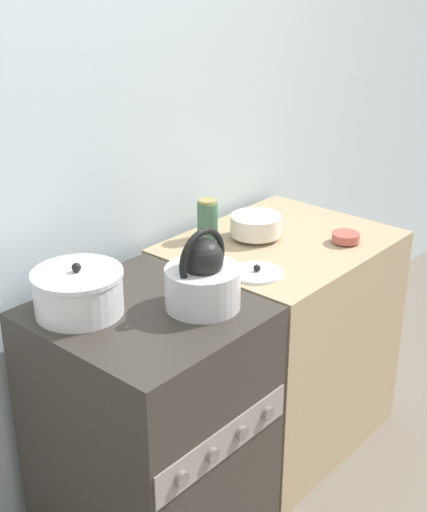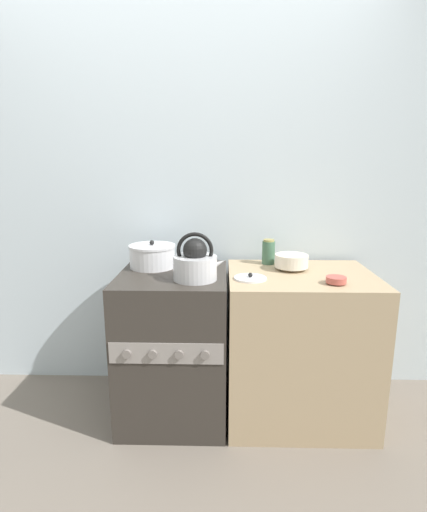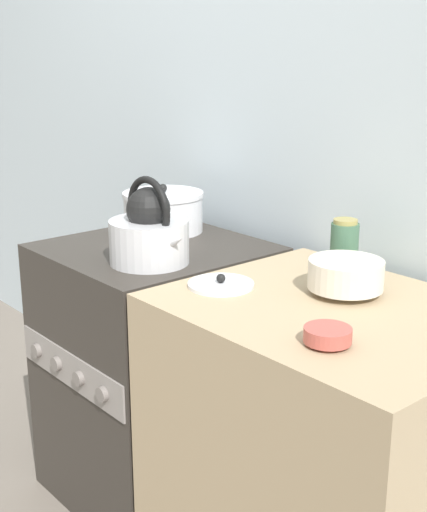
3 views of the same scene
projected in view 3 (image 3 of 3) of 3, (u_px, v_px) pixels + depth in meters
The scene contains 9 objects.
wall_back at pixel (252, 107), 2.35m from camera, with size 7.00×0.06×2.50m.
stove at pixel (157, 371), 2.32m from camera, with size 0.59×0.64×0.85m.
counter at pixel (327, 463), 1.81m from camera, with size 0.80×0.65×0.85m.
kettle at pixel (150, 233), 2.01m from camera, with size 0.28×0.23×0.25m.
cooking_pot at pixel (163, 212), 2.37m from camera, with size 0.27×0.27×0.16m.
enamel_bowl at pixel (346, 275), 1.77m from camera, with size 0.19×0.19×0.09m.
small_ceramic_bowl at pixel (328, 335), 1.47m from camera, with size 0.10×0.10×0.04m.
storage_jar at pixel (344, 247), 1.93m from camera, with size 0.08×0.08×0.15m.
loose_pot_lid at pixel (221, 284), 1.84m from camera, with size 0.17×0.17×0.03m.
Camera 3 is at (1.73, -0.93, 1.44)m, focal length 50.00 mm.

